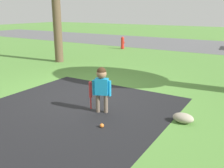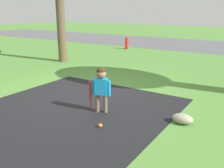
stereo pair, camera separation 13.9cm
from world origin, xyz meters
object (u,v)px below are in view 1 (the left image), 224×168
object	(u,v)px
baseball_bat	(91,91)
fire_hydrant	(123,43)
sports_ball	(102,126)
child	(102,84)

from	to	relation	value
baseball_bat	fire_hydrant	xyz separation A→B (m)	(-3.68, 7.96, -0.08)
baseball_bat	sports_ball	distance (m)	1.00
child	sports_ball	world-z (taller)	child
baseball_bat	fire_hydrant	distance (m)	8.78
child	baseball_bat	xyz separation A→B (m)	(-0.31, 0.03, -0.22)
child	sports_ball	xyz separation A→B (m)	(0.39, -0.59, -0.59)
baseball_bat	sports_ball	bearing A→B (deg)	-41.69
child	baseball_bat	bearing A→B (deg)	152.10
sports_ball	child	bearing A→B (deg)	123.57
sports_ball	fire_hydrant	xyz separation A→B (m)	(-4.38, 8.58, 0.29)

